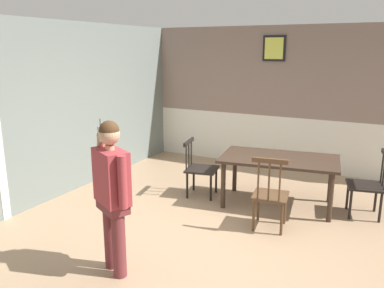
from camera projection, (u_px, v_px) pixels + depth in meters
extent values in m
plane|color=#9E7F60|center=(225.00, 230.00, 5.16)|extent=(6.96, 6.96, 0.00)
cube|color=gray|center=(292.00, 72.00, 7.43)|extent=(5.83, 0.12, 1.72)
cube|color=silver|center=(288.00, 142.00, 7.77)|extent=(5.83, 0.14, 1.02)
cube|color=silver|center=(289.00, 117.00, 7.62)|extent=(5.83, 0.05, 0.06)
cube|color=black|center=(274.00, 48.00, 7.42)|extent=(0.43, 0.03, 0.48)
cube|color=#DCE256|center=(274.00, 48.00, 7.41)|extent=(0.35, 0.01, 0.40)
cube|color=slate|center=(55.00, 111.00, 6.14)|extent=(0.12, 6.33, 2.75)
cube|color=#38281E|center=(279.00, 159.00, 5.83)|extent=(1.83, 1.20, 0.04)
cylinder|color=#38281E|center=(223.00, 185.00, 5.81)|extent=(0.07, 0.07, 0.71)
cylinder|color=#38281E|center=(331.00, 197.00, 5.33)|extent=(0.07, 0.07, 0.71)
cylinder|color=#38281E|center=(235.00, 170.00, 6.51)|extent=(0.07, 0.07, 0.71)
cylinder|color=#38281E|center=(331.00, 180.00, 6.03)|extent=(0.07, 0.07, 0.71)
cube|color=black|center=(365.00, 186.00, 5.52)|extent=(0.57, 0.57, 0.03)
cylinder|color=black|center=(384.00, 169.00, 5.40)|extent=(0.02, 0.02, 0.49)
cylinder|color=black|center=(382.00, 166.00, 5.53)|extent=(0.02, 0.02, 0.49)
cylinder|color=black|center=(350.00, 205.00, 5.44)|extent=(0.04, 0.04, 0.43)
cylinder|color=black|center=(348.00, 195.00, 5.80)|extent=(0.04, 0.04, 0.43)
cylinder|color=black|center=(380.00, 208.00, 5.34)|extent=(0.04, 0.04, 0.43)
cylinder|color=black|center=(376.00, 198.00, 5.70)|extent=(0.04, 0.04, 0.43)
cube|color=black|center=(202.00, 169.00, 6.28)|extent=(0.57, 0.57, 0.03)
cube|color=black|center=(189.00, 142.00, 6.24)|extent=(0.14, 0.48, 0.06)
cylinder|color=black|center=(191.00, 152.00, 6.42)|extent=(0.02, 0.02, 0.45)
cylinder|color=black|center=(189.00, 154.00, 6.28)|extent=(0.02, 0.02, 0.45)
cylinder|color=black|center=(186.00, 156.00, 6.15)|extent=(0.02, 0.02, 0.45)
cylinder|color=black|center=(216.00, 180.00, 6.46)|extent=(0.04, 0.04, 0.43)
cylinder|color=black|center=(211.00, 188.00, 6.11)|extent=(0.04, 0.04, 0.43)
cylinder|color=black|center=(194.00, 178.00, 6.57)|extent=(0.04, 0.04, 0.43)
cylinder|color=black|center=(187.00, 186.00, 6.21)|extent=(0.04, 0.04, 0.43)
cube|color=#513823|center=(270.00, 196.00, 5.14)|extent=(0.51, 0.51, 0.03)
cube|color=#513823|center=(270.00, 161.00, 4.83)|extent=(0.45, 0.11, 0.06)
cylinder|color=#513823|center=(258.00, 178.00, 4.93)|extent=(0.02, 0.02, 0.54)
cylinder|color=#513823|center=(269.00, 180.00, 4.88)|extent=(0.02, 0.02, 0.54)
cylinder|color=#513823|center=(280.00, 181.00, 4.84)|extent=(0.02, 0.02, 0.54)
cylinder|color=#513823|center=(258.00, 205.00, 5.41)|extent=(0.04, 0.04, 0.43)
cylinder|color=#513823|center=(285.00, 209.00, 5.30)|extent=(0.04, 0.04, 0.43)
cylinder|color=#513823|center=(254.00, 216.00, 5.09)|extent=(0.04, 0.04, 0.43)
cylinder|color=#513823|center=(282.00, 219.00, 4.97)|extent=(0.04, 0.04, 0.43)
cylinder|color=brown|center=(119.00, 241.00, 4.04)|extent=(0.14, 0.14, 0.79)
cylinder|color=brown|center=(110.00, 234.00, 4.21)|extent=(0.14, 0.14, 0.79)
cube|color=brown|center=(113.00, 205.00, 4.04)|extent=(0.44, 0.37, 0.12)
cube|color=#993338|center=(111.00, 177.00, 3.96)|extent=(0.49, 0.41, 0.56)
cylinder|color=#993338|center=(122.00, 182.00, 3.75)|extent=(0.09, 0.09, 0.53)
cylinder|color=tan|center=(101.00, 141.00, 4.03)|extent=(0.17, 0.18, 0.20)
cylinder|color=tan|center=(110.00, 147.00, 3.89)|extent=(0.09, 0.09, 0.05)
sphere|color=tan|center=(109.00, 134.00, 3.86)|extent=(0.21, 0.21, 0.21)
sphere|color=#472D19|center=(109.00, 131.00, 3.85)|extent=(0.20, 0.20, 0.20)
cube|color=#B7B7BC|center=(101.00, 134.00, 3.97)|extent=(0.10, 0.08, 0.17)
cylinder|color=black|center=(100.00, 123.00, 3.94)|extent=(0.01, 0.01, 0.08)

